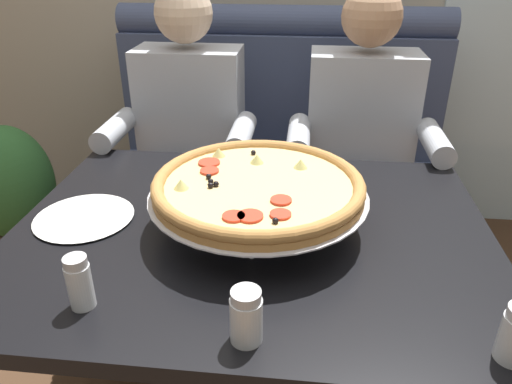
% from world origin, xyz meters
% --- Properties ---
extents(booth_bench, '(1.47, 0.78, 1.13)m').
position_xyz_m(booth_bench, '(0.00, 0.93, 0.40)').
color(booth_bench, '#424C6B').
rests_on(booth_bench, ground_plane).
extents(dining_table, '(1.20, 0.93, 0.73)m').
position_xyz_m(dining_table, '(0.00, 0.00, 0.64)').
color(dining_table, black).
rests_on(dining_table, ground_plane).
extents(diner_left, '(0.54, 0.64, 1.27)m').
position_xyz_m(diner_left, '(-0.33, 0.67, 0.71)').
color(diner_left, '#2D3342').
rests_on(diner_left, ground_plane).
extents(diner_right, '(0.54, 0.64, 1.27)m').
position_xyz_m(diner_right, '(0.33, 0.67, 0.71)').
color(diner_right, '#2D3342').
rests_on(diner_right, ground_plane).
extents(pizza, '(0.54, 0.54, 0.15)m').
position_xyz_m(pizza, '(0.02, 0.02, 0.84)').
color(pizza, silver).
rests_on(pizza, dining_table).
extents(shaker_parmesan, '(0.06, 0.06, 0.11)m').
position_xyz_m(shaker_parmesan, '(0.04, -0.38, 0.78)').
color(shaker_parmesan, white).
rests_on(shaker_parmesan, dining_table).
extents(shaker_oregano, '(0.05, 0.05, 0.11)m').
position_xyz_m(shaker_oregano, '(-0.30, -0.32, 0.78)').
color(shaker_oregano, white).
rests_on(shaker_oregano, dining_table).
extents(plate_near_left, '(0.26, 0.26, 0.02)m').
position_xyz_m(plate_near_left, '(-0.44, -0.00, 0.74)').
color(plate_near_left, white).
rests_on(plate_near_left, dining_table).
extents(potted_plant, '(0.36, 0.36, 0.70)m').
position_xyz_m(potted_plant, '(-1.14, 0.72, 0.39)').
color(potted_plant, brown).
rests_on(potted_plant, ground_plane).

